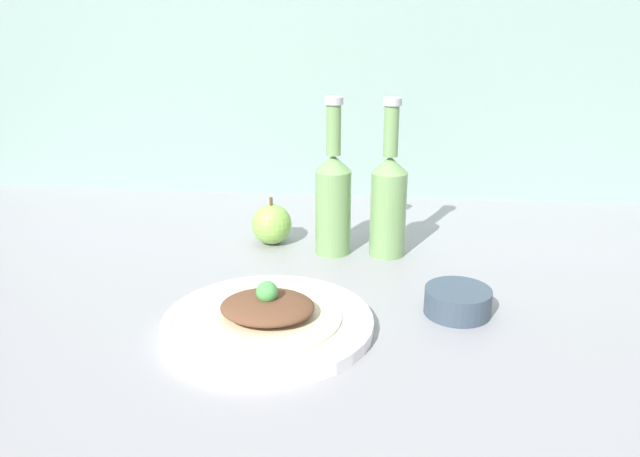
# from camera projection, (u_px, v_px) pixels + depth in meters

# --- Properties ---
(ground_plane) EXTENTS (1.80, 1.10, 0.04)m
(ground_plane) POSITION_uv_depth(u_px,v_px,m) (318.00, 303.00, 0.97)
(ground_plane) COLOR gray
(wall_backsplash) EXTENTS (1.80, 0.03, 0.80)m
(wall_backsplash) POSITION_uv_depth(u_px,v_px,m) (344.00, 13.00, 1.33)
(wall_backsplash) COLOR #84A399
(wall_backsplash) RESTS_ON ground_plane
(plate) EXTENTS (0.29, 0.29, 0.02)m
(plate) POSITION_uv_depth(u_px,v_px,m) (268.00, 322.00, 0.84)
(plate) COLOR white
(plate) RESTS_ON ground_plane
(plated_food) EXTENTS (0.20, 0.20, 0.05)m
(plated_food) POSITION_uv_depth(u_px,v_px,m) (268.00, 309.00, 0.84)
(plated_food) COLOR beige
(plated_food) RESTS_ON plate
(cider_bottle_left) EXTENTS (0.06, 0.06, 0.27)m
(cider_bottle_left) POSITION_uv_depth(u_px,v_px,m) (333.00, 198.00, 1.08)
(cider_bottle_left) COLOR #729E5B
(cider_bottle_left) RESTS_ON ground_plane
(cider_bottle_right) EXTENTS (0.06, 0.06, 0.27)m
(cider_bottle_right) POSITION_uv_depth(u_px,v_px,m) (389.00, 200.00, 1.07)
(cider_bottle_right) COLOR #729E5B
(cider_bottle_right) RESTS_ON ground_plane
(apple) EXTENTS (0.07, 0.07, 0.09)m
(apple) POSITION_uv_depth(u_px,v_px,m) (272.00, 224.00, 1.14)
(apple) COLOR #84B74C
(apple) RESTS_ON ground_plane
(dipping_bowl) EXTENTS (0.09, 0.09, 0.04)m
(dipping_bowl) POSITION_uv_depth(u_px,v_px,m) (458.00, 301.00, 0.89)
(dipping_bowl) COLOR #384756
(dipping_bowl) RESTS_ON ground_plane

